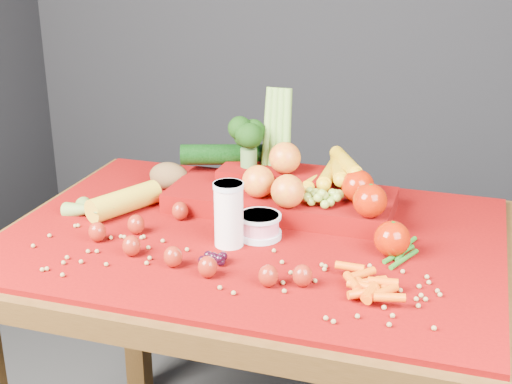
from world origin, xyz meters
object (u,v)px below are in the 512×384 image
(yogurt_bowl, at_px, (260,225))
(milk_glass, at_px, (229,212))
(table, at_px, (253,277))
(produce_mound, at_px, (288,185))

(yogurt_bowl, bearing_deg, milk_glass, -131.04)
(table, xyz_separation_m, yogurt_bowl, (0.02, -0.02, 0.13))
(milk_glass, xyz_separation_m, produce_mound, (0.07, 0.23, -0.01))
(produce_mound, bearing_deg, yogurt_bowl, -95.57)
(yogurt_bowl, relative_size, produce_mound, 0.16)
(milk_glass, relative_size, yogurt_bowl, 1.45)
(table, xyz_separation_m, milk_glass, (-0.03, -0.07, 0.18))
(milk_glass, bearing_deg, table, 67.56)
(table, relative_size, produce_mound, 1.84)
(milk_glass, bearing_deg, yogurt_bowl, 48.96)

